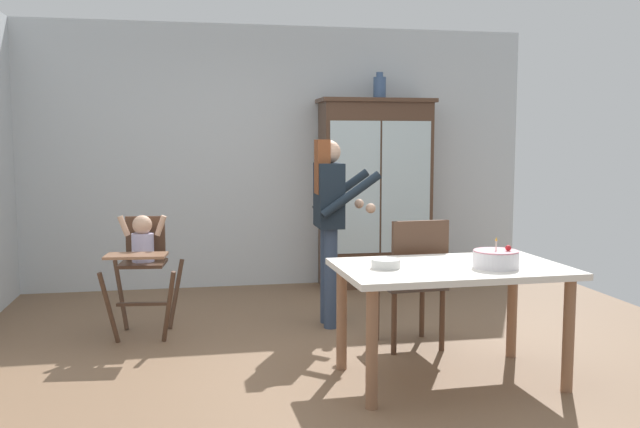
% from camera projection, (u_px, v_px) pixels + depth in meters
% --- Properties ---
extents(ground_plane, '(6.24, 6.24, 0.00)m').
position_uv_depth(ground_plane, '(329.00, 361.00, 4.74)').
color(ground_plane, brown).
extents(wall_back, '(5.32, 0.06, 2.70)m').
position_uv_depth(wall_back, '(279.00, 157.00, 7.16)').
color(wall_back, silver).
rests_on(wall_back, ground_plane).
extents(china_cabinet, '(1.19, 0.48, 1.95)m').
position_uv_depth(china_cabinet, '(375.00, 193.00, 7.13)').
color(china_cabinet, '#4C3323').
rests_on(china_cabinet, ground_plane).
extents(ceramic_vase, '(0.13, 0.13, 0.27)m').
position_uv_depth(ceramic_vase, '(380.00, 87.00, 7.02)').
color(ceramic_vase, '#3D567F').
rests_on(ceramic_vase, china_cabinet).
extents(high_chair_with_toddler, '(0.63, 0.73, 0.95)m').
position_uv_depth(high_chair_with_toddler, '(143.00, 253.00, 5.29)').
color(high_chair_with_toddler, '#4C3323').
rests_on(high_chair_with_toddler, ground_plane).
extents(adult_person, '(0.50, 0.48, 1.53)m').
position_uv_depth(adult_person, '(330.00, 209.00, 5.55)').
color(adult_person, '#33425B').
rests_on(adult_person, ground_plane).
extents(dining_table, '(1.44, 0.91, 0.74)m').
position_uv_depth(dining_table, '(451.00, 281.00, 4.29)').
color(dining_table, silver).
rests_on(dining_table, ground_plane).
extents(birthday_cake, '(0.28, 0.28, 0.19)m').
position_uv_depth(birthday_cake, '(496.00, 259.00, 4.21)').
color(birthday_cake, white).
rests_on(birthday_cake, dining_table).
extents(serving_bowl, '(0.18, 0.18, 0.05)m').
position_uv_depth(serving_bowl, '(386.00, 264.00, 4.20)').
color(serving_bowl, silver).
rests_on(serving_bowl, dining_table).
extents(dining_chair_far_side, '(0.47, 0.47, 0.96)m').
position_uv_depth(dining_chair_far_side, '(414.00, 274.00, 4.94)').
color(dining_chair_far_side, '#4C3323').
rests_on(dining_chair_far_side, ground_plane).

